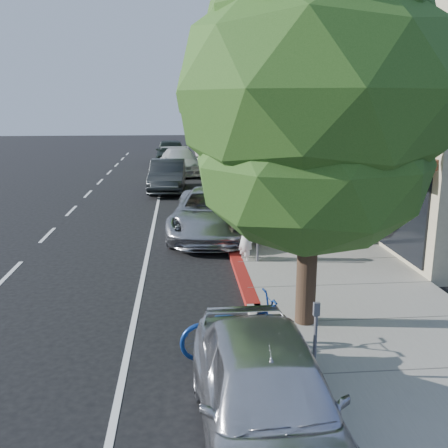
{
  "coord_description": "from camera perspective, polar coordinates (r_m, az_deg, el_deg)",
  "views": [
    {
      "loc": [
        -1.57,
        -11.2,
        4.49
      ],
      "look_at": [
        -0.43,
        1.58,
        1.35
      ],
      "focal_mm": 40.0,
      "sensor_mm": 36.0,
      "label": 1
    }
  ],
  "objects": [
    {
      "name": "street_tree_1",
      "position": [
        15.4,
        4.29,
        15.41
      ],
      "size": [
        4.74,
        4.74,
        7.96
      ],
      "color": "black",
      "rests_on": "ground"
    },
    {
      "name": "street_tree_3",
      "position": [
        27.31,
        0.1,
        14.45
      ],
      "size": [
        5.45,
        5.45,
        8.0
      ],
      "color": "black",
      "rests_on": "ground"
    },
    {
      "name": "storefront_building",
      "position": [
        31.28,
        16.17,
        11.42
      ],
      "size": [
        10.0,
        36.0,
        7.0
      ],
      "primitive_type": "cube",
      "color": "#C0B794",
      "rests_on": "ground"
    },
    {
      "name": "cyclist",
      "position": [
        14.1,
        2.5,
        -1.51
      ],
      "size": [
        0.6,
        0.68,
        1.56
      ],
      "primitive_type": "imported",
      "rotation": [
        0.0,
        0.0,
        2.07
      ],
      "color": "white",
      "rests_on": "ground"
    },
    {
      "name": "bicycle",
      "position": [
        9.15,
        1.68,
        -11.69
      ],
      "size": [
        2.24,
        1.08,
        1.13
      ],
      "primitive_type": "imported",
      "rotation": [
        0.0,
        0.0,
        1.73
      ],
      "color": "navy",
      "rests_on": "ground"
    },
    {
      "name": "street_tree_4",
      "position": [
        33.29,
        -0.85,
        13.4
      ],
      "size": [
        4.7,
        4.7,
        7.07
      ],
      "color": "black",
      "rests_on": "ground"
    },
    {
      "name": "street_tree_2",
      "position": [
        21.34,
        1.6,
        12.84
      ],
      "size": [
        4.13,
        4.13,
        6.73
      ],
      "color": "black",
      "rests_on": "ground"
    },
    {
      "name": "curb",
      "position": [
        19.76,
        -0.41,
        0.84
      ],
      "size": [
        0.3,
        56.0,
        0.15
      ],
      "primitive_type": "cube",
      "color": "#9E998E",
      "rests_on": "ground"
    },
    {
      "name": "dark_sedan",
      "position": [
        25.97,
        -6.46,
        5.51
      ],
      "size": [
        1.9,
        4.96,
        1.61
      ],
      "primitive_type": "imported",
      "rotation": [
        0.0,
        0.0,
        -0.04
      ],
      "color": "black",
      "rests_on": "ground"
    },
    {
      "name": "street_tree_0",
      "position": [
        9.52,
        10.23,
        13.99
      ],
      "size": [
        5.23,
        5.23,
        7.61
      ],
      "color": "black",
      "rests_on": "ground"
    },
    {
      "name": "curb_red_segment",
      "position": [
        13.07,
        2.12,
        -6.01
      ],
      "size": [
        0.32,
        4.0,
        0.15
      ],
      "primitive_type": "cube",
      "color": "maroon",
      "rests_on": "ground"
    },
    {
      "name": "sidewalk",
      "position": [
        20.08,
        6.15,
        0.97
      ],
      "size": [
        4.6,
        56.0,
        0.15
      ],
      "primitive_type": "cube",
      "color": "gray",
      "rests_on": "ground"
    },
    {
      "name": "dark_suv_far",
      "position": [
        37.32,
        -6.09,
        8.19
      ],
      "size": [
        2.2,
        5.39,
        1.83
      ],
      "primitive_type": "imported",
      "rotation": [
        0.0,
        0.0,
        0.01
      ],
      "color": "black",
      "rests_on": "ground"
    },
    {
      "name": "silver_suv",
      "position": [
        17.14,
        -1.39,
        1.3
      ],
      "size": [
        3.32,
        6.02,
        1.59
      ],
      "primitive_type": "imported",
      "rotation": [
        0.0,
        0.0,
        -0.12
      ],
      "color": "#AEAEB3",
      "rests_on": "ground"
    },
    {
      "name": "street_tree_5",
      "position": [
        39.28,
        -1.52,
        13.94
      ],
      "size": [
        4.68,
        4.68,
        7.51
      ],
      "color": "black",
      "rests_on": "ground"
    },
    {
      "name": "near_car_a",
      "position": [
        6.89,
        4.91,
        -18.98
      ],
      "size": [
        1.93,
        4.58,
        1.55
      ],
      "primitive_type": "imported",
      "rotation": [
        0.0,
        0.0,
        0.02
      ],
      "color": "silver",
      "rests_on": "ground"
    },
    {
      "name": "white_pickup",
      "position": [
        32.41,
        -5.07,
        7.15
      ],
      "size": [
        2.95,
        5.7,
        1.58
      ],
      "primitive_type": "imported",
      "rotation": [
        0.0,
        0.0,
        0.14
      ],
      "color": "silver",
      "rests_on": "ground"
    },
    {
      "name": "ground",
      "position": [
        12.17,
        2.7,
        -7.92
      ],
      "size": [
        120.0,
        120.0,
        0.0
      ],
      "primitive_type": "plane",
      "color": "black",
      "rests_on": "ground"
    },
    {
      "name": "pedestrian",
      "position": [
        22.5,
        5.91,
        5.11
      ],
      "size": [
        1.21,
        1.18,
        1.97
      ],
      "primitive_type": "imported",
      "rotation": [
        0.0,
        0.0,
        3.8
      ],
      "color": "black",
      "rests_on": "sidewalk"
    }
  ]
}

